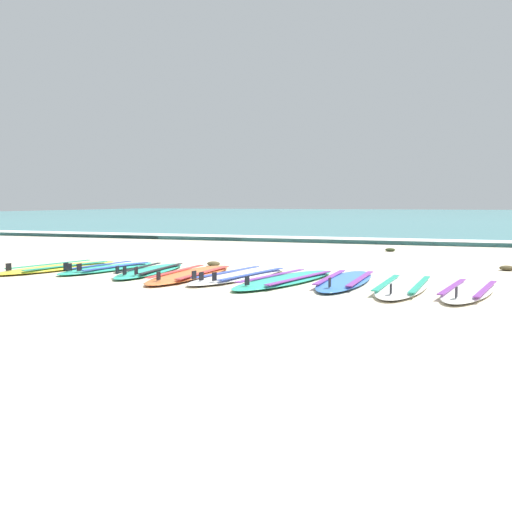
# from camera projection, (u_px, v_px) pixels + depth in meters

# --- Properties ---
(ground_plane) EXTENTS (80.00, 80.00, 0.00)m
(ground_plane) POSITION_uv_depth(u_px,v_px,m) (222.00, 274.00, 8.84)
(ground_plane) COLOR beige
(sea) EXTENTS (80.00, 60.00, 0.10)m
(sea) POSITION_uv_depth(u_px,v_px,m) (416.00, 215.00, 43.50)
(sea) COLOR teal
(sea) RESTS_ON ground
(wave_foam_strip) EXTENTS (80.00, 1.00, 0.11)m
(wave_foam_strip) POSITION_uv_depth(u_px,v_px,m) (329.00, 240.00, 15.79)
(wave_foam_strip) COLOR white
(wave_foam_strip) RESTS_ON ground
(surfboard_0) EXTENTS (1.09, 2.37, 0.18)m
(surfboard_0) POSITION_uv_depth(u_px,v_px,m) (59.00, 267.00, 9.42)
(surfboard_0) COLOR yellow
(surfboard_0) RESTS_ON ground
(surfboard_1) EXTENTS (0.88, 2.07, 0.18)m
(surfboard_1) POSITION_uv_depth(u_px,v_px,m) (108.00, 268.00, 9.32)
(surfboard_1) COLOR #2DB793
(surfboard_1) RESTS_ON ground
(surfboard_2) EXTENTS (0.67, 2.12, 0.18)m
(surfboard_2) POSITION_uv_depth(u_px,v_px,m) (150.00, 271.00, 8.97)
(surfboard_2) COLOR #2DB793
(surfboard_2) RESTS_ON ground
(surfboard_3) EXTENTS (0.60, 2.42, 0.18)m
(surfboard_3) POSITION_uv_depth(u_px,v_px,m) (190.00, 274.00, 8.52)
(surfboard_3) COLOR orange
(surfboard_3) RESTS_ON ground
(surfboard_4) EXTENTS (1.06, 2.42, 0.18)m
(surfboard_4) POSITION_uv_depth(u_px,v_px,m) (240.00, 275.00, 8.38)
(surfboard_4) COLOR white
(surfboard_4) RESTS_ON ground
(surfboard_5) EXTENTS (1.14, 2.48, 0.18)m
(surfboard_5) POSITION_uv_depth(u_px,v_px,m) (286.00, 279.00, 7.96)
(surfboard_5) COLOR #2DB793
(surfboard_5) RESTS_ON ground
(surfboard_6) EXTENTS (0.61, 2.28, 0.18)m
(surfboard_6) POSITION_uv_depth(u_px,v_px,m) (345.00, 280.00, 7.85)
(surfboard_6) COLOR #3875CC
(surfboard_6) RESTS_ON ground
(surfboard_7) EXTENTS (0.68, 2.27, 0.18)m
(surfboard_7) POSITION_uv_depth(u_px,v_px,m) (403.00, 286.00, 7.31)
(surfboard_7) COLOR white
(surfboard_7) RESTS_ON ground
(surfboard_8) EXTENTS (0.84, 2.11, 0.18)m
(surfboard_8) POSITION_uv_depth(u_px,v_px,m) (469.00, 291.00, 6.95)
(surfboard_8) COLOR white
(surfboard_8) RESTS_ON ground
(seaweed_clump_near_shoreline) EXTENTS (0.23, 0.18, 0.08)m
(seaweed_clump_near_shoreline) POSITION_uv_depth(u_px,v_px,m) (214.00, 264.00, 9.94)
(seaweed_clump_near_shoreline) COLOR #4C4228
(seaweed_clump_near_shoreline) RESTS_ON ground
(seaweed_clump_mid_sand) EXTENTS (0.22, 0.17, 0.08)m
(seaweed_clump_mid_sand) POSITION_uv_depth(u_px,v_px,m) (390.00, 250.00, 12.82)
(seaweed_clump_mid_sand) COLOR #2D381E
(seaweed_clump_mid_sand) RESTS_ON ground
(seaweed_clump_by_the_boards) EXTENTS (0.23, 0.18, 0.08)m
(seaweed_clump_by_the_boards) POSITION_uv_depth(u_px,v_px,m) (507.00, 268.00, 9.28)
(seaweed_clump_by_the_boards) COLOR #4C4228
(seaweed_clump_by_the_boards) RESTS_ON ground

